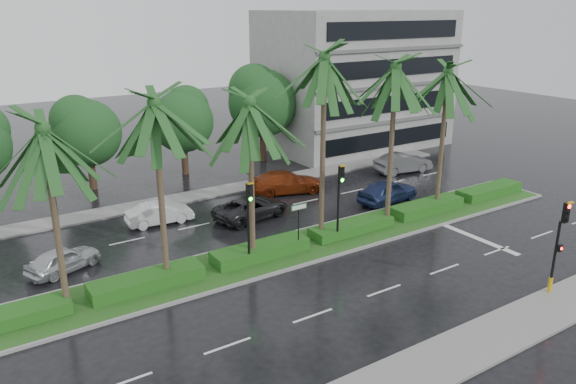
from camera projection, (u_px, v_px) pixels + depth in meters
ground at (319, 252)px, 29.54m from camera, size 120.00×120.00×0.00m
near_sidewalk at (477, 344)px, 21.43m from camera, size 40.00×2.40×0.12m
far_sidewalk at (217, 191)px, 39.05m from camera, size 40.00×2.00×0.12m
median at (308, 245)px, 30.31m from camera, size 36.00×4.00×0.15m
hedge at (308, 238)px, 30.20m from camera, size 35.20×1.40×0.60m
lane_markings at (368, 242)px, 30.78m from camera, size 34.00×13.06×0.01m
palm_row at (289, 99)px, 27.16m from camera, size 26.30×4.20×10.61m
signal_near at (559, 244)px, 24.42m from camera, size 0.34×0.45×4.36m
signal_median_left at (249, 212)px, 26.76m from camera, size 0.34×0.42×4.36m
signal_median_right at (340, 192)px, 29.62m from camera, size 0.34×0.42×4.36m
street_sign at (299, 216)px, 28.74m from camera, size 0.95×0.09×2.60m
bg_trees at (203, 112)px, 42.95m from camera, size 32.87×5.54×8.01m
building at (354, 80)px, 50.78m from camera, size 16.00×10.00×12.00m
car_silver at (63, 259)px, 27.28m from camera, size 2.73×3.93×1.24m
car_white at (159, 213)px, 33.27m from camera, size 1.64×4.00×1.29m
car_darkgrey at (251, 208)px, 34.11m from camera, size 2.99×5.13×1.34m
car_red at (286, 182)px, 38.80m from camera, size 3.53×5.60×1.51m
car_blue at (388, 191)px, 36.90m from camera, size 2.34×4.68×1.53m
car_grey at (403, 163)px, 43.51m from camera, size 2.24×4.79×1.52m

